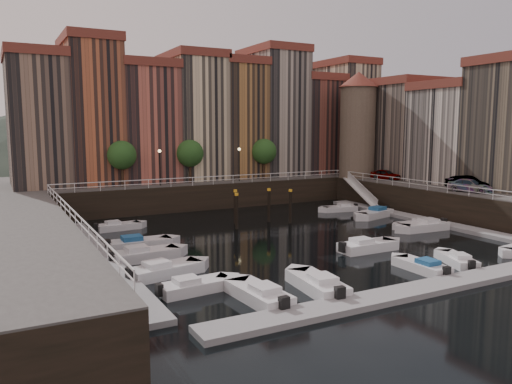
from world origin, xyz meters
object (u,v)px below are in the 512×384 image
mooring_pilings (258,208)px  boat_left_1 (164,270)px  gangway (361,191)px  car_c (470,187)px  corner_tower (358,123)px  boat_left_0 (194,286)px  car_a (386,175)px  boat_left_2 (144,255)px  car_b (467,184)px

mooring_pilings → boat_left_1: (-13.71, -12.49, -1.25)m
mooring_pilings → boat_left_1: bearing=-137.7°
gangway → car_c: bearing=-77.0°
corner_tower → car_c: bearing=-89.5°
corner_tower → boat_left_0: size_ratio=2.93×
gangway → car_a: 4.18m
corner_tower → boat_left_0: (-32.70, -25.20, -9.84)m
boat_left_2 → car_b: (34.24, -0.07, 3.36)m
mooring_pilings → car_a: car_a is taller
car_b → boat_left_0: bearing=-161.7°
car_b → boat_left_1: bearing=-168.3°
mooring_pilings → boat_left_0: 21.07m
mooring_pilings → corner_tower: bearing=24.2°
car_a → car_b: bearing=-106.4°
corner_tower → gangway: 9.86m
car_c → boat_left_1: bearing=168.4°
corner_tower → car_c: size_ratio=3.09×
corner_tower → boat_left_1: 40.68m
corner_tower → car_c: 18.97m
gangway → boat_left_0: (-29.80, -20.70, -1.56)m
corner_tower → gangway: corner_tower is taller
corner_tower → car_a: 8.06m
boat_left_0 → car_a: car_a is taller
corner_tower → car_b: 17.98m
boat_left_1 → car_b: 34.62m
gangway → boat_left_0: gangway is taller
car_a → car_c: 13.20m
boat_left_2 → car_b: size_ratio=1.14×
gangway → boat_left_1: bearing=-151.1°
car_a → car_b: (-0.01, -12.15, 0.11)m
boat_left_2 → boat_left_1: bearing=-92.8°
boat_left_2 → car_c: car_c is taller
mooring_pilings → gangway: bearing=14.5°
corner_tower → car_a: bearing=-79.0°
gangway → car_b: size_ratio=1.81×
boat_left_1 → boat_left_2: 4.58m
car_c → boat_left_0: bearing=175.1°
corner_tower → boat_left_1: bearing=-147.4°
corner_tower → car_c: (0.17, -17.80, -6.55)m
gangway → car_b: bearing=-72.8°
corner_tower → car_a: size_ratio=3.61×
gangway → boat_left_2: size_ratio=1.59×
boat_left_2 → corner_tower: bearing=22.8°
corner_tower → boat_left_0: 42.44m
corner_tower → boat_left_2: corner_tower is taller
mooring_pilings → boat_left_0: bearing=-128.7°
boat_left_2 → car_a: size_ratio=1.37×
car_c → car_a: bearing=69.3°
mooring_pilings → boat_left_1: 18.58m
corner_tower → car_b: size_ratio=3.00×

